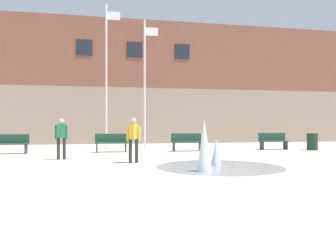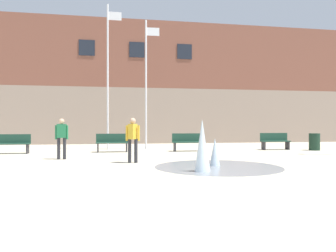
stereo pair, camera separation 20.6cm
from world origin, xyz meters
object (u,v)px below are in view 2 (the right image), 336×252
at_px(flagpole_left, 108,72).
at_px(trash_can, 314,142).
at_px(adult_in_red, 62,135).
at_px(park_bench_left_of_flagpoles, 112,142).
at_px(flagpole_right, 147,80).
at_px(park_bench_far_right, 275,141).
at_px(park_bench_center, 188,142).
at_px(park_bench_far_left, 12,143).
at_px(adult_near_bench, 133,136).

xyz_separation_m(flagpole_left, trash_can, (10.80, -2.43, -3.77)).
distance_m(adult_in_red, trash_can, 12.81).
distance_m(park_bench_left_of_flagpoles, flagpole_left, 4.11).
height_order(park_bench_left_of_flagpoles, flagpole_right, flagpole_right).
relative_size(park_bench_far_right, adult_in_red, 1.01).
height_order(park_bench_left_of_flagpoles, park_bench_center, same).
distance_m(park_bench_far_left, park_bench_left_of_flagpoles, 4.64).
bearing_deg(adult_in_red, park_bench_left_of_flagpoles, -117.37).
bearing_deg(flagpole_right, park_bench_far_right, -13.47).
xyz_separation_m(adult_in_red, trash_can, (12.56, 2.46, -0.48)).
relative_size(adult_in_red, flagpole_left, 0.20).
xyz_separation_m(adult_in_red, flagpole_right, (3.87, 4.89, 2.90)).
xyz_separation_m(flagpole_left, flagpole_right, (2.11, 0.00, -0.38)).
xyz_separation_m(park_bench_far_left, adult_in_red, (2.67, -3.08, 0.45)).
height_order(park_bench_left_of_flagpoles, trash_can, park_bench_left_of_flagpoles).
relative_size(park_bench_left_of_flagpoles, adult_in_red, 1.01).
bearing_deg(trash_can, park_bench_center, 174.76).
xyz_separation_m(park_bench_center, adult_in_red, (-5.80, -3.08, 0.45)).
height_order(park_bench_far_left, flagpole_left, flagpole_left).
xyz_separation_m(park_bench_far_right, adult_near_bench, (-8.06, -4.93, 0.45)).
xyz_separation_m(park_bench_far_left, flagpole_right, (6.53, 1.82, 3.36)).
height_order(park_bench_far_left, flagpole_right, flagpole_right).
distance_m(park_bench_far_left, park_bench_far_right, 13.38).
bearing_deg(park_bench_far_left, park_bench_left_of_flagpoles, 1.74).
bearing_deg(park_bench_far_left, flagpole_left, 22.33).
bearing_deg(flagpole_right, adult_near_bench, -100.41).
relative_size(park_bench_left_of_flagpoles, flagpole_right, 0.22).
xyz_separation_m(flagpole_right, trash_can, (8.69, -2.43, -3.39)).
bearing_deg(park_bench_far_left, trash_can, -2.31).
height_order(park_bench_far_right, trash_can, park_bench_far_right).
distance_m(adult_in_red, flagpole_right, 6.88).
relative_size(park_bench_left_of_flagpoles, park_bench_center, 1.00).
xyz_separation_m(park_bench_left_of_flagpoles, adult_near_bench, (0.69, -4.90, 0.45)).
distance_m(adult_near_bench, flagpole_right, 7.29).
height_order(adult_near_bench, flagpole_right, flagpole_right).
distance_m(park_bench_far_left, flagpole_left, 6.07).
bearing_deg(adult_in_red, park_bench_far_right, -159.00).
xyz_separation_m(adult_near_bench, flagpole_left, (-0.90, 6.58, 3.29)).
bearing_deg(park_bench_left_of_flagpoles, park_bench_far_right, 0.23).
distance_m(flagpole_left, flagpole_right, 2.14).
height_order(park_bench_center, adult_in_red, adult_in_red).
relative_size(park_bench_far_left, trash_can, 1.78).
bearing_deg(adult_in_red, park_bench_far_left, -44.99).
height_order(adult_in_red, adult_near_bench, same).
xyz_separation_m(park_bench_center, park_bench_far_right, (4.92, 0.17, 0.00)).
height_order(park_bench_far_left, adult_near_bench, adult_near_bench).
distance_m(park_bench_far_left, adult_in_red, 4.10).
bearing_deg(park_bench_far_right, flagpole_left, 169.62).
bearing_deg(flagpole_right, park_bench_center, -43.13).
height_order(park_bench_center, flagpole_left, flagpole_left).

